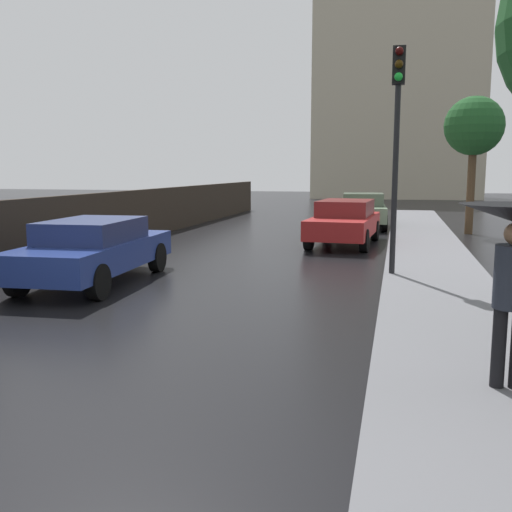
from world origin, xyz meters
name	(u,v)px	position (x,y,z in m)	size (l,w,h in m)	color
car_red_near_kerb	(345,221)	(2.64, 15.14, 0.75)	(2.07, 4.64, 1.40)	maroon
car_blue_mid_road	(94,249)	(-1.86, 7.59, 0.72)	(2.02, 4.67, 1.33)	navy
car_green_far_lane	(363,210)	(2.88, 20.68, 0.73)	(2.06, 4.01, 1.42)	slate
traffic_light	(397,120)	(4.17, 9.44, 3.37)	(0.26, 0.39, 4.70)	black
street_tree_far	(474,128)	(6.83, 19.38, 3.86)	(2.12, 2.12, 4.98)	#4C3823
distant_tower	(397,72)	(3.78, 48.49, 10.48)	(14.04, 8.65, 20.95)	#B2A88E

